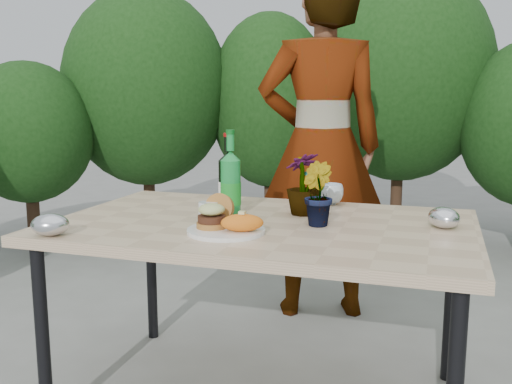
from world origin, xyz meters
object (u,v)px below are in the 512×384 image
(dinner_plate, at_px, (226,231))
(person, at_px, (321,146))
(patio_table, at_px, (262,236))
(wine_bottle, at_px, (228,183))

(dinner_plate, xyz_separation_m, person, (0.09, 1.25, 0.20))
(patio_table, distance_m, person, 1.07)
(patio_table, distance_m, dinner_plate, 0.23)
(dinner_plate, bearing_deg, person, 86.06)
(dinner_plate, relative_size, wine_bottle, 0.84)
(patio_table, height_order, wine_bottle, wine_bottle)
(dinner_plate, bearing_deg, patio_table, 71.95)
(dinner_plate, bearing_deg, wine_bottle, 109.50)
(dinner_plate, xyz_separation_m, wine_bottle, (-0.12, 0.34, 0.11))
(wine_bottle, bearing_deg, dinner_plate, -72.69)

